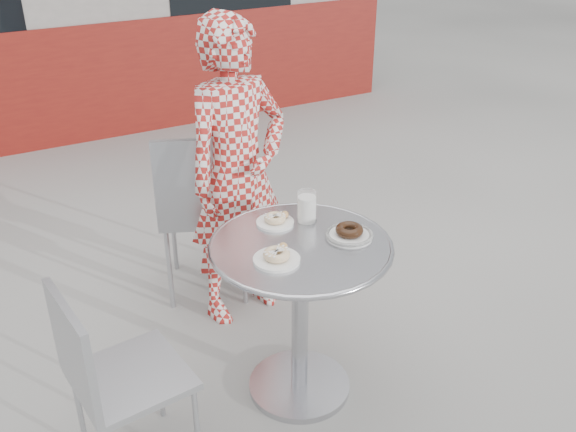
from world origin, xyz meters
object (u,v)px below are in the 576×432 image
seated_person (238,175)px  milk_cup (307,208)px  plate_far (276,220)px  plate_near (277,256)px  bistro_table (300,282)px  plate_checker (349,233)px  chair_left (133,412)px  chair_far (207,241)px

seated_person → milk_cup: bearing=-93.9°
plate_far → plate_near: (-0.14, -0.27, 0.00)m
bistro_table → plate_far: plate_far is taller
plate_far → milk_cup: bearing=-19.8°
bistro_table → plate_far: 0.29m
plate_checker → milk_cup: (-0.08, 0.20, 0.05)m
plate_far → plate_near: size_ratio=0.88×
plate_far → chair_left: bearing=-161.8°
seated_person → plate_far: 0.50m
chair_left → seated_person: 1.22m
seated_person → milk_cup: (0.07, -0.55, 0.05)m
seated_person → milk_cup: size_ratio=11.34×
seated_person → plate_near: (-0.19, -0.77, 0.00)m
plate_near → chair_far: bearing=83.8°
chair_left → seated_person: size_ratio=0.53×
chair_left → plate_far: size_ratio=5.13×
chair_left → milk_cup: 1.07m
chair_far → plate_far: (0.03, -0.76, 0.48)m
bistro_table → seated_person: 0.73m
bistro_table → chair_far: size_ratio=0.79×
chair_left → milk_cup: bearing=-83.2°
chair_left → plate_checker: chair_left is taller
bistro_table → chair_far: chair_far is taller
plate_far → chair_far: bearing=92.0°
bistro_table → plate_checker: (0.20, -0.05, 0.20)m
seated_person → plate_near: size_ratio=8.52×
seated_person → chair_far: bearing=96.8°
chair_far → plate_checker: chair_far is taller
milk_cup → bistro_table: bearing=-127.5°
chair_far → chair_left: (-0.73, -1.01, -0.04)m
bistro_table → chair_left: (-0.76, -0.05, -0.32)m
plate_checker → milk_cup: size_ratio=1.44×
seated_person → plate_checker: bearing=-89.7°
plate_far → milk_cup: size_ratio=1.18×
bistro_table → plate_far: size_ratio=4.72×
plate_far → plate_checker: size_ratio=0.82×
plate_far → plate_checker: (0.21, -0.25, -0.00)m
chair_far → plate_checker: (0.24, -1.01, 0.48)m
chair_far → plate_near: chair_far is taller
bistro_table → chair_far: (-0.03, 0.96, -0.28)m
bistro_table → chair_left: bearing=-176.6°
chair_left → plate_checker: size_ratio=4.18×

